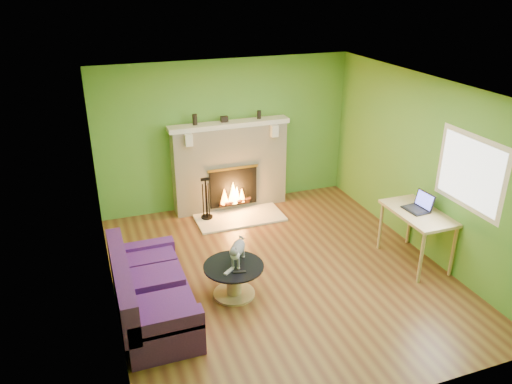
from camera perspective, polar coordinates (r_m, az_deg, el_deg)
The scene contains 22 objects.
floor at distance 7.17m, azimuth 2.67°, elevation -9.11°, with size 5.00×5.00×0.00m, color #5B311A.
ceiling at distance 6.16m, azimuth 3.14°, elevation 11.66°, with size 5.00×5.00×0.00m, color white.
wall_back at distance 8.77m, azimuth -3.43°, elevation 6.57°, with size 5.00×5.00×0.00m, color #57902F.
wall_front at distance 4.64m, azimuth 15.04°, elevation -11.11°, with size 5.00×5.00×0.00m, color #57902F.
wall_left at distance 6.12m, azimuth -16.99°, elevation -2.38°, with size 5.00×5.00×0.00m, color #57902F.
wall_right at distance 7.66m, azimuth 18.65°, elevation 2.73°, with size 5.00×5.00×0.00m, color #57902F.
window_frame at distance 6.94m, azimuth 23.30°, elevation 2.07°, with size 1.20×1.20×0.00m, color silver.
window_pane at distance 6.93m, azimuth 23.26°, elevation 2.06°, with size 1.06×1.06×0.00m, color white.
fireplace at distance 8.77m, azimuth -3.00°, elevation 2.94°, with size 2.10×0.46×1.58m.
hearth at distance 8.63m, azimuth -1.88°, elevation -2.91°, with size 1.50×0.75×0.03m, color beige.
mantel at distance 8.51m, azimuth -3.07°, elevation 7.73°, with size 2.10×0.28×0.08m, color beige.
sofa at distance 6.32m, azimuth -12.09°, elevation -11.28°, with size 0.86×1.81×0.81m.
coffee_table at distance 6.58m, azimuth -2.55°, elevation -9.78°, with size 0.78×0.78×0.44m.
desk at distance 7.43m, azimuth 18.03°, elevation -2.82°, with size 0.63×1.09×0.81m.
cat at distance 6.44m, azimuth -2.06°, elevation -6.71°, with size 0.21×0.57×0.35m, color slate, non-canonical shape.
remote_silver at distance 6.35m, azimuth -3.13°, elevation -9.03°, with size 0.17×0.04×0.02m, color #97979A.
remote_black at distance 6.33m, azimuth -1.91°, elevation -9.12°, with size 0.16×0.04×0.02m, color black.
laptop at distance 7.36m, azimuth 17.90°, elevation -1.10°, with size 0.30×0.35×0.26m, color black, non-canonical shape.
fire_tools at distance 8.46m, azimuth -5.72°, elevation -0.68°, with size 0.20×0.20×0.74m, color black, non-canonical shape.
mantel_vase_left at distance 8.36m, azimuth -7.01°, elevation 8.22°, with size 0.08×0.08×0.18m, color black.
mantel_vase_right at distance 8.68m, azimuth 0.35°, elevation 8.83°, with size 0.07×0.07×0.14m, color black.
mantel_box at distance 8.49m, azimuth -3.64°, elevation 8.32°, with size 0.12×0.08×0.10m, color black.
Camera 1 is at (-2.36, -5.54, 3.89)m, focal length 35.00 mm.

